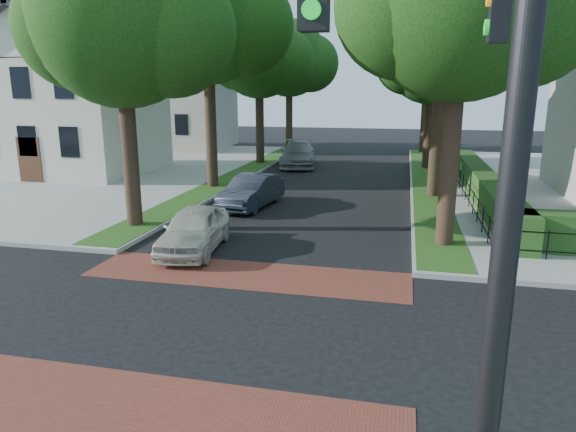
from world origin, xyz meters
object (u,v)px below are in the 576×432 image
object	(u,v)px
traffic_signal	(490,123)
parked_car_front	(194,229)
parked_car_middle	(252,191)
parked_car_rear	(298,154)

from	to	relation	value
traffic_signal	parked_car_front	distance (m)	12.50
parked_car_front	parked_car_middle	size ratio (longest dim) A/B	0.96
parked_car_front	parked_car_rear	distance (m)	18.89
parked_car_front	traffic_signal	bearing A→B (deg)	-59.05
traffic_signal	parked_car_rear	bearing A→B (deg)	105.25
traffic_signal	parked_car_rear	distance (m)	29.58
parked_car_middle	parked_car_rear	size ratio (longest dim) A/B	0.76
parked_car_front	parked_car_rear	size ratio (longest dim) A/B	0.73
traffic_signal	parked_car_rear	size ratio (longest dim) A/B	1.43
parked_car_rear	parked_car_front	bearing A→B (deg)	-97.78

